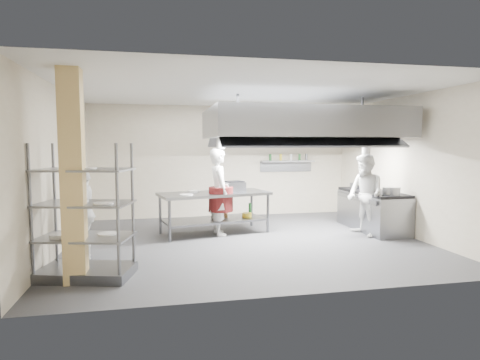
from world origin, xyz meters
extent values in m
plane|color=#323234|center=(0.00, 0.00, 0.00)|extent=(7.00, 7.00, 0.00)
plane|color=silver|center=(0.00, 0.00, 3.00)|extent=(7.00, 7.00, 0.00)
plane|color=#BCAF95|center=(0.00, 3.00, 1.50)|extent=(7.00, 0.00, 7.00)
plane|color=#BCAF95|center=(-3.50, 0.00, 1.50)|extent=(0.00, 6.00, 6.00)
plane|color=#BCAF95|center=(3.50, 0.00, 1.50)|extent=(0.00, 6.00, 6.00)
cube|color=#D8B56E|center=(-2.90, -1.90, 1.50)|extent=(0.30, 0.30, 3.00)
cube|color=gray|center=(1.30, 0.40, 2.40)|extent=(4.00, 2.50, 0.60)
cube|color=white|center=(0.40, 0.40, 2.08)|extent=(1.60, 0.12, 0.04)
cube|color=white|center=(2.20, 0.40, 2.08)|extent=(1.60, 0.12, 0.04)
cube|color=gray|center=(1.80, 2.84, 1.50)|extent=(1.50, 0.28, 0.04)
cube|color=gray|center=(-0.53, 0.88, 0.88)|extent=(2.55, 1.49, 0.06)
cube|color=slate|center=(-0.53, 0.88, 0.30)|extent=(2.34, 1.35, 0.04)
cube|color=gray|center=(3.08, 0.50, 0.42)|extent=(0.80, 2.00, 0.84)
cube|color=black|center=(3.08, 0.50, 0.87)|extent=(0.78, 1.96, 0.06)
imported|color=white|center=(-0.45, 0.73, 0.94)|extent=(0.52, 0.73, 1.88)
imported|color=silver|center=(2.60, -0.01, 0.88)|extent=(0.76, 0.93, 1.76)
imported|color=white|center=(-3.00, -0.61, 0.78)|extent=(0.51, 0.96, 1.56)
cube|color=slate|center=(-0.07, 0.95, 1.02)|extent=(0.52, 0.45, 0.21)
cube|color=olive|center=(-0.39, 1.05, 0.39)|extent=(0.34, 0.25, 0.14)
cylinder|color=gray|center=(3.11, -0.29, 0.98)|extent=(0.24, 0.24, 0.17)
cylinder|color=white|center=(-2.80, -1.69, 0.63)|extent=(0.28, 0.28, 0.05)
camera|label=1|loc=(-1.74, -7.81, 1.95)|focal=30.00mm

